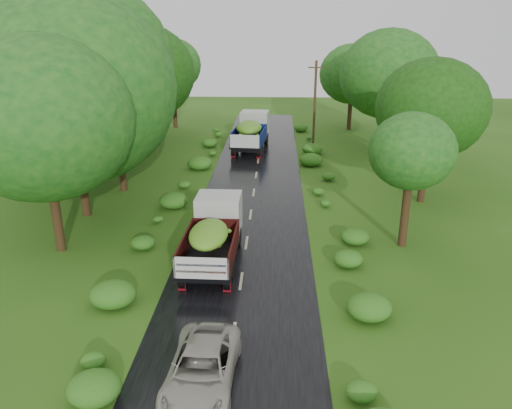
# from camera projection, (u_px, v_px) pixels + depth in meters

# --- Properties ---
(ground) EXTENTS (120.00, 120.00, 0.00)m
(ground) POSITION_uv_depth(u_px,v_px,m) (233.00, 335.00, 18.19)
(ground) COLOR #254F10
(ground) RESTS_ON ground
(road) EXTENTS (6.50, 80.00, 0.02)m
(road) POSITION_uv_depth(u_px,v_px,m) (243.00, 270.00, 22.87)
(road) COLOR black
(road) RESTS_ON ground
(road_lines) EXTENTS (0.12, 69.60, 0.00)m
(road_lines) POSITION_uv_depth(u_px,v_px,m) (244.00, 260.00, 23.80)
(road_lines) COLOR #BFB78C
(road_lines) RESTS_ON road
(truck_near) EXTENTS (2.38, 6.38, 2.66)m
(truck_near) POSITION_uv_depth(u_px,v_px,m) (214.00, 232.00, 23.25)
(truck_near) COLOR black
(truck_near) RESTS_ON ground
(truck_far) EXTENTS (3.15, 7.31, 2.99)m
(truck_far) POSITION_uv_depth(u_px,v_px,m) (251.00, 130.00, 43.81)
(truck_far) COLOR black
(truck_far) RESTS_ON ground
(car) EXTENTS (2.23, 4.56, 1.25)m
(car) POSITION_uv_depth(u_px,v_px,m) (202.00, 369.00, 15.46)
(car) COLOR #B0AA9C
(car) RESTS_ON road
(utility_pole) EXTENTS (1.34, 0.33, 7.66)m
(utility_pole) POSITION_uv_depth(u_px,v_px,m) (315.00, 106.00, 42.51)
(utility_pole) COLOR #382616
(utility_pole) RESTS_ON ground
(trees_left) EXTENTS (7.45, 34.10, 10.24)m
(trees_left) POSITION_uv_depth(u_px,v_px,m) (109.00, 79.00, 34.78)
(trees_left) COLOR black
(trees_left) RESTS_ON ground
(trees_right) EXTENTS (6.34, 32.07, 8.37)m
(trees_right) POSITION_uv_depth(u_px,v_px,m) (387.00, 88.00, 38.54)
(trees_right) COLOR black
(trees_right) RESTS_ON ground
(shrubs) EXTENTS (11.90, 44.00, 0.70)m
(shrubs) POSITION_uv_depth(u_px,v_px,m) (252.00, 198.00, 31.18)
(shrubs) COLOR #296B19
(shrubs) RESTS_ON ground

